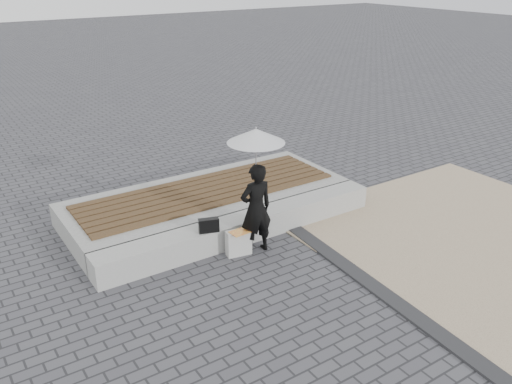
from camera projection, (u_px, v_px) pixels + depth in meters
ground at (304, 283)px, 7.51m from camera, size 80.00×80.00×0.00m
terrazzo_zone at (477, 237)px, 8.74m from camera, size 5.00×5.00×0.02m
edging_band at (368, 282)px, 7.50m from camera, size 0.61×5.20×0.04m
seating_ledge at (244, 227)px, 8.65m from camera, size 5.00×0.45×0.40m
timber_platform at (208, 202)px, 9.57m from camera, size 5.00×2.00×0.40m
timber_decking at (208, 191)px, 9.48m from camera, size 4.60×1.40×0.04m
woman at (256, 209)px, 8.07m from camera, size 0.55×0.38×1.44m
parasol at (256, 136)px, 7.62m from camera, size 0.84×0.84×1.08m
handbag at (209, 225)px, 8.04m from camera, size 0.33×0.20×0.22m
canvas_tote at (239, 243)px, 8.18m from camera, size 0.41×0.23×0.41m
magazine at (240, 232)px, 8.06m from camera, size 0.31×0.23×0.01m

